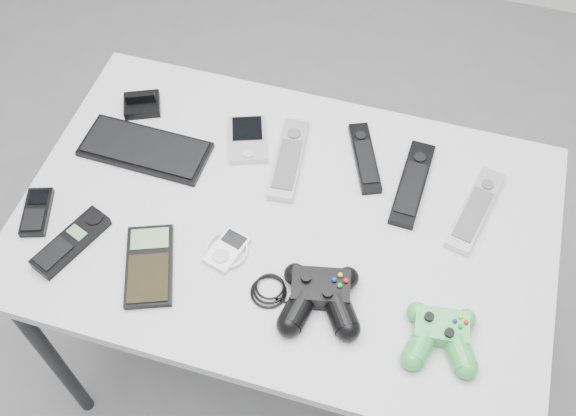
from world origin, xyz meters
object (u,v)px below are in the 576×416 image
(mobile_phone, at_px, (37,212))
(calculator, at_px, (149,265))
(desk, at_px, (286,235))
(pda_keyboard, at_px, (145,149))
(mp3_player, at_px, (227,250))
(remote_black_a, at_px, (365,157))
(cordless_handset, at_px, (71,242))
(remote_silver_a, at_px, (289,159))
(controller_black, at_px, (320,296))
(remote_silver_b, at_px, (476,209))
(controller_green, at_px, (441,334))
(pda, at_px, (248,139))
(remote_black_b, at_px, (412,183))

(mobile_phone, relative_size, calculator, 0.64)
(desk, xyz_separation_m, pda_keyboard, (-0.34, 0.08, 0.07))
(calculator, height_order, mp3_player, calculator)
(calculator, bearing_deg, remote_black_a, 26.85)
(cordless_handset, xyz_separation_m, mp3_player, (0.30, 0.07, -0.00))
(remote_black_a, bearing_deg, pda_keyboard, 171.05)
(mobile_phone, distance_m, cordless_handset, 0.11)
(remote_silver_a, relative_size, cordless_handset, 1.29)
(cordless_handset, bearing_deg, remote_silver_a, 63.71)
(mp3_player, bearing_deg, controller_black, 0.72)
(mp3_player, bearing_deg, remote_silver_a, 93.36)
(desk, bearing_deg, cordless_handset, -155.04)
(remote_silver_a, bearing_deg, remote_silver_b, -8.51)
(cordless_handset, distance_m, controller_green, 0.73)
(pda, distance_m, calculator, 0.36)
(controller_black, distance_m, controller_green, 0.23)
(remote_black_a, bearing_deg, mobile_phone, -174.26)
(desk, height_order, mobile_phone, mobile_phone)
(mp3_player, distance_m, controller_black, 0.21)
(remote_silver_a, xyz_separation_m, controller_black, (0.15, -0.30, 0.01))
(pda_keyboard, distance_m, controller_black, 0.52)
(pda_keyboard, bearing_deg, calculator, -63.93)
(pda, distance_m, cordless_handset, 0.43)
(pda, height_order, calculator, pda)
(controller_black, relative_size, controller_green, 1.80)
(remote_black_b, bearing_deg, calculator, -140.93)
(remote_silver_a, height_order, calculator, remote_silver_a)
(calculator, relative_size, controller_black, 0.68)
(pda, bearing_deg, remote_black_b, -22.53)
(desk, distance_m, mp3_player, 0.16)
(remote_silver_a, height_order, remote_silver_b, remote_silver_a)
(remote_black_a, height_order, mobile_phone, same)
(pda_keyboard, height_order, remote_black_b, remote_black_b)
(remote_silver_a, bearing_deg, controller_green, -45.99)
(pda, bearing_deg, calculator, -123.01)
(pda_keyboard, xyz_separation_m, controller_green, (0.68, -0.26, 0.01))
(remote_black_a, xyz_separation_m, calculator, (-0.34, -0.38, -0.00))
(remote_silver_b, bearing_deg, remote_silver_a, -169.50)
(desk, height_order, calculator, calculator)
(desk, relative_size, cordless_handset, 6.52)
(cordless_handset, relative_size, calculator, 0.94)
(cordless_handset, bearing_deg, remote_silver_b, 43.32)
(mobile_phone, distance_m, calculator, 0.27)
(remote_silver_b, height_order, cordless_handset, cordless_handset)
(mp3_player, distance_m, controller_green, 0.44)
(calculator, xyz_separation_m, mp3_player, (0.13, 0.08, -0.00))
(remote_silver_b, distance_m, controller_green, 0.30)
(controller_black, bearing_deg, mobile_phone, 165.37)
(pda, relative_size, mobile_phone, 1.12)
(desk, distance_m, remote_black_a, 0.24)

